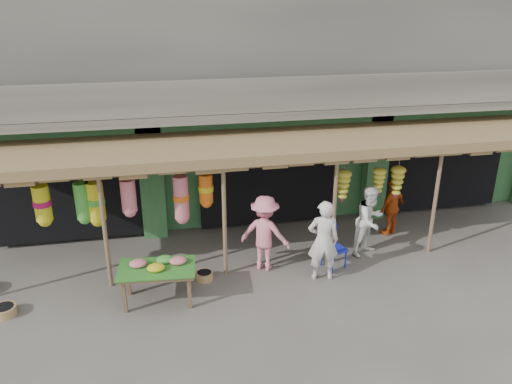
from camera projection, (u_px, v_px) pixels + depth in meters
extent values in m
plane|color=#514C47|center=(288.00, 262.00, 11.72)|extent=(80.00, 80.00, 0.00)
cube|color=gray|center=(247.00, 26.00, 14.43)|extent=(16.00, 6.00, 4.00)
cube|color=#2D6033|center=(247.00, 142.00, 15.86)|extent=(16.00, 5.70, 3.00)
cube|color=gray|center=(273.00, 113.00, 12.05)|extent=(16.00, 0.90, 0.22)
cube|color=gray|center=(277.00, 95.00, 11.50)|extent=(16.00, 0.10, 0.80)
cube|color=#2D6033|center=(269.00, 123.00, 12.54)|extent=(16.00, 0.35, 0.35)
cube|color=yellow|center=(60.00, 138.00, 11.56)|extent=(1.70, 0.06, 0.55)
cube|color=#B21414|center=(60.00, 139.00, 11.53)|extent=(1.30, 0.02, 0.30)
cube|color=black|center=(74.00, 180.00, 13.02)|extent=(3.60, 2.00, 2.50)
cube|color=black|center=(261.00, 167.00, 13.96)|extent=(3.60, 2.00, 2.50)
cube|color=black|center=(424.00, 157.00, 14.90)|extent=(3.60, 2.00, 2.50)
cube|color=#2D6033|center=(152.00, 182.00, 12.47)|extent=(0.60, 0.35, 3.00)
cube|color=#2D6033|center=(376.00, 166.00, 13.60)|extent=(0.60, 0.35, 3.00)
cylinder|color=brown|center=(105.00, 231.00, 10.31)|extent=(0.09, 0.09, 2.60)
cylinder|color=brown|center=(224.00, 221.00, 10.78)|extent=(0.09, 0.09, 2.60)
cylinder|color=brown|center=(334.00, 211.00, 11.25)|extent=(0.09, 0.09, 2.60)
cylinder|color=brown|center=(435.00, 203.00, 11.72)|extent=(0.09, 0.09, 2.60)
cylinder|color=brown|center=(281.00, 164.00, 10.57)|extent=(12.90, 0.08, 0.08)
cylinder|color=brown|center=(150.00, 174.00, 10.47)|extent=(5.50, 0.06, 0.06)
cube|color=brown|center=(280.00, 142.00, 11.56)|extent=(14.00, 2.70, 0.22)
cube|color=brown|center=(124.00, 298.00, 9.75)|extent=(0.08, 0.08, 0.67)
cube|color=brown|center=(189.00, 293.00, 9.89)|extent=(0.08, 0.08, 0.67)
cube|color=brown|center=(128.00, 280.00, 10.33)|extent=(0.08, 0.08, 0.67)
cube|color=brown|center=(190.00, 277.00, 10.47)|extent=(0.08, 0.08, 0.67)
cube|color=brown|center=(157.00, 271.00, 9.97)|extent=(1.54, 0.97, 0.06)
cube|color=#26661E|center=(157.00, 268.00, 9.95)|extent=(1.60, 1.02, 0.03)
ellipsoid|color=#DA6D7A|center=(138.00, 263.00, 9.98)|extent=(0.35, 0.29, 0.15)
ellipsoid|color=gold|center=(156.00, 268.00, 9.83)|extent=(0.35, 0.29, 0.15)
ellipsoid|color=#DA6D7A|center=(178.00, 261.00, 10.09)|extent=(0.35, 0.29, 0.15)
ellipsoid|color=green|center=(165.00, 259.00, 10.14)|extent=(0.35, 0.29, 0.15)
cylinder|color=#1922A5|center=(333.00, 264.00, 11.20)|extent=(0.04, 0.04, 0.44)
cylinder|color=#1922A5|center=(346.00, 259.00, 11.39)|extent=(0.04, 0.04, 0.44)
cylinder|color=#1922A5|center=(321.00, 257.00, 11.51)|extent=(0.04, 0.04, 0.44)
cylinder|color=#1922A5|center=(334.00, 253.00, 11.70)|extent=(0.04, 0.04, 0.44)
cube|color=#1922A5|center=(334.00, 249.00, 11.36)|extent=(0.59, 0.59, 0.05)
cube|color=#1922A5|center=(328.00, 235.00, 11.44)|extent=(0.44, 0.20, 0.49)
cylinder|color=olive|center=(4.00, 311.00, 9.76)|extent=(0.56, 0.56, 0.18)
cylinder|color=#A9814F|center=(204.00, 276.00, 10.98)|extent=(0.46, 0.46, 0.18)
imported|color=silver|center=(323.00, 241.00, 10.73)|extent=(0.74, 0.56, 1.85)
imported|color=white|center=(370.00, 220.00, 11.83)|extent=(1.06, 0.99, 1.73)
imported|color=#C34912|center=(392.00, 207.00, 12.85)|extent=(0.96, 0.75, 1.52)
imported|color=pink|center=(265.00, 233.00, 11.15)|extent=(1.32, 1.14, 1.77)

